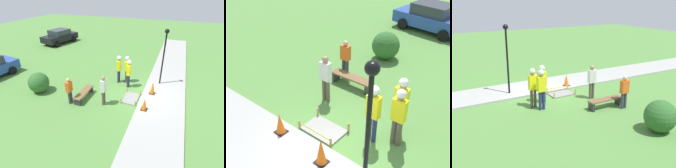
# 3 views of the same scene
# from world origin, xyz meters

# --- Properties ---
(ground_plane) EXTENTS (60.00, 60.00, 0.00)m
(ground_plane) POSITION_xyz_m (0.00, 0.00, 0.00)
(ground_plane) COLOR #51843D
(sidewalk) EXTENTS (28.00, 2.53, 0.10)m
(sidewalk) POSITION_xyz_m (0.00, -1.27, 0.05)
(sidewalk) COLOR #9E9E99
(sidewalk) RESTS_ON ground_plane
(wet_concrete_patch) EXTENTS (1.35, 0.91, 0.34)m
(wet_concrete_patch) POSITION_xyz_m (-0.75, 0.54, 0.04)
(wet_concrete_patch) COLOR gray
(wet_concrete_patch) RESTS_ON ground_plane
(traffic_cone_near_patch) EXTENTS (0.34, 0.34, 0.68)m
(traffic_cone_near_patch) POSITION_xyz_m (-1.65, -0.43, 0.44)
(traffic_cone_near_patch) COLOR black
(traffic_cone_near_patch) RESTS_ON sidewalk
(traffic_cone_far_patch) EXTENTS (0.34, 0.34, 0.81)m
(traffic_cone_far_patch) POSITION_xyz_m (0.14, -0.56, 0.50)
(traffic_cone_far_patch) COLOR black
(traffic_cone_far_patch) RESTS_ON sidewalk
(park_bench) EXTENTS (1.78, 0.44, 0.45)m
(park_bench) POSITION_xyz_m (-1.67, 3.23, 0.32)
(park_bench) COLOR #2D2D33
(park_bench) RESTS_ON ground_plane
(worker_supervisor) EXTENTS (0.40, 0.28, 1.92)m
(worker_supervisor) POSITION_xyz_m (0.63, 1.13, 1.17)
(worker_supervisor) COLOR navy
(worker_supervisor) RESTS_ON ground_plane
(worker_assistant) EXTENTS (0.40, 0.28, 1.91)m
(worker_assistant) POSITION_xyz_m (1.28, 1.44, 1.16)
(worker_assistant) COLOR brown
(worker_assistant) RESTS_ON ground_plane
(worker_trainee) EXTENTS (0.40, 0.28, 1.95)m
(worker_trainee) POSITION_xyz_m (1.07, 1.95, 1.19)
(worker_trainee) COLOR navy
(worker_trainee) RESTS_ON ground_plane
(bystander_in_orange_shirt) EXTENTS (0.40, 0.22, 1.60)m
(bystander_in_orange_shirt) POSITION_xyz_m (-2.38, 3.73, 0.90)
(bystander_in_orange_shirt) COLOR #383D47
(bystander_in_orange_shirt) RESTS_ON ground_plane
(bystander_in_gray_shirt) EXTENTS (0.40, 0.23, 1.79)m
(bystander_in_gray_shirt) POSITION_xyz_m (-1.82, 1.88, 1.02)
(bystander_in_gray_shirt) COLOR brown
(bystander_in_gray_shirt) RESTS_ON ground_plane
(lamppost_near) EXTENTS (0.28, 0.28, 3.67)m
(lamppost_near) POSITION_xyz_m (1.70, -0.84, 2.53)
(lamppost_near) COLOR black
(lamppost_near) RESTS_ON sidewalk
(parked_car_black) EXTENTS (4.57, 2.81, 1.59)m
(parked_car_black) POSITION_xyz_m (8.09, 11.83, 0.82)
(parked_car_black) COLOR black
(parked_car_black) RESTS_ON ground_plane
(shrub_rounded_near) EXTENTS (1.29, 1.29, 1.29)m
(shrub_rounded_near) POSITION_xyz_m (-1.98, 6.28, 0.64)
(shrub_rounded_near) COLOR #2D6028
(shrub_rounded_near) RESTS_ON ground_plane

